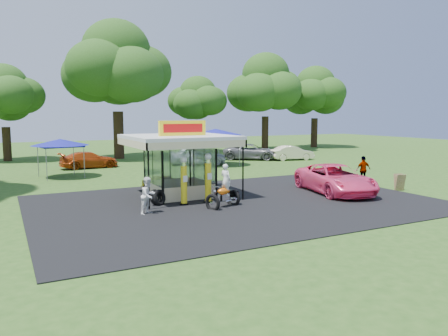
{
  "coord_description": "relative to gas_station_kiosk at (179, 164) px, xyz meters",
  "views": [
    {
      "loc": [
        -10.66,
        -17.19,
        4.53
      ],
      "look_at": [
        0.23,
        4.0,
        1.57
      ],
      "focal_mm": 35.0,
      "sensor_mm": 36.0,
      "label": 1
    }
  ],
  "objects": [
    {
      "name": "oak_far_d",
      "position": [
        12.14,
        24.96,
        3.77
      ],
      "size": [
        7.32,
        7.32,
        8.71
      ],
      "color": "black",
      "rests_on": "ground"
    },
    {
      "name": "spectator_west",
      "position": [
        -2.83,
        -3.32,
        -0.93
      ],
      "size": [
        1.05,
        0.99,
        1.7
      ],
      "primitive_type": "imported",
      "rotation": [
        0.0,
        0.0,
        0.57
      ],
      "color": "white",
      "rests_on": "ground"
    },
    {
      "name": "bg_car_d",
      "position": [
        13.56,
        15.08,
        -1.01
      ],
      "size": [
        6.04,
        5.38,
        1.55
      ],
      "primitive_type": "imported",
      "rotation": [
        0.0,
        0.0,
        0.94
      ],
      "color": "slate",
      "rests_on": "ground"
    },
    {
      "name": "gas_pump_left",
      "position": [
        -0.65,
        -2.25,
        -0.61
      ],
      "size": [
        0.46,
        0.46,
        2.45
      ],
      "color": "black",
      "rests_on": "ground"
    },
    {
      "name": "tent_west",
      "position": [
        -4.88,
        10.75,
        0.72
      ],
      "size": [
        3.95,
        3.95,
        2.76
      ],
      "rotation": [
        0.0,
        0.0,
        0.13
      ],
      "color": "gray",
      "rests_on": "ground"
    },
    {
      "name": "oak_far_b",
      "position": [
        -8.1,
        24.83,
        4.01
      ],
      "size": [
        7.6,
        7.6,
        9.07
      ],
      "color": "black",
      "rests_on": "ground"
    },
    {
      "name": "oak_far_c",
      "position": [
        2.08,
        22.16,
        6.79
      ],
      "size": [
        11.46,
        11.46,
        13.51
      ],
      "color": "black",
      "rests_on": "ground"
    },
    {
      "name": "gas_pump_right",
      "position": [
        0.65,
        -2.3,
        -0.56
      ],
      "size": [
        0.48,
        0.48,
        2.55
      ],
      "color": "black",
      "rests_on": "ground"
    },
    {
      "name": "bg_car_e",
      "position": [
        16.88,
        12.86,
        -1.08
      ],
      "size": [
        4.47,
        2.17,
        1.41
      ],
      "primitive_type": "imported",
      "rotation": [
        0.0,
        0.0,
        1.41
      ],
      "color": "beige",
      "rests_on": "ground"
    },
    {
      "name": "tent_east",
      "position": [
        8.22,
        12.31,
        1.14
      ],
      "size": [
        4.62,
        4.62,
        3.23
      ],
      "rotation": [
        0.0,
        0.0,
        0.19
      ],
      "color": "gray",
      "rests_on": "ground"
    },
    {
      "name": "spare_tires",
      "position": [
        -1.87,
        -1.74,
        -1.37
      ],
      "size": [
        1.05,
        0.94,
        0.85
      ],
      "rotation": [
        0.0,
        0.0,
        0.53
      ],
      "color": "black",
      "rests_on": "ground"
    },
    {
      "name": "pink_sedan",
      "position": [
        8.3,
        -3.12,
        -0.96
      ],
      "size": [
        3.93,
        6.39,
        1.65
      ],
      "primitive_type": "imported",
      "rotation": [
        0.0,
        0.0,
        -0.21
      ],
      "color": "#FF457D",
      "rests_on": "ground"
    },
    {
      "name": "oak_far_e",
      "position": [
        20.84,
        24.01,
        5.7
      ],
      "size": [
        9.85,
        9.85,
        11.73
      ],
      "color": "black",
      "rests_on": "ground"
    },
    {
      "name": "asphalt_apron",
      "position": [
        2.0,
        -2.99,
        -1.76
      ],
      "size": [
        20.0,
        14.0,
        0.04
      ],
      "primitive_type": "cube",
      "color": "black",
      "rests_on": "ground"
    },
    {
      "name": "spectator_east_b",
      "position": [
        12.5,
        -1.08,
        -0.89
      ],
      "size": [
        1.1,
        0.61,
        1.78
      ],
      "primitive_type": "imported",
      "rotation": [
        0.0,
        0.0,
        2.97
      ],
      "color": "gray",
      "rests_on": "ground"
    },
    {
      "name": "ground",
      "position": [
        2.0,
        -4.99,
        -1.78
      ],
      "size": [
        120.0,
        120.0,
        0.0
      ],
      "primitive_type": "plane",
      "color": "#284D18",
      "rests_on": "ground"
    },
    {
      "name": "oak_far_f",
      "position": [
        29.67,
        25.37,
        5.1
      ],
      "size": [
        8.9,
        8.9,
        10.72
      ],
      "color": "black",
      "rests_on": "ground"
    },
    {
      "name": "motorcycle",
      "position": [
        0.95,
        -3.58,
        -0.93
      ],
      "size": [
        1.94,
        1.48,
        2.2
      ],
      "rotation": [
        0.0,
        0.0,
        0.41
      ],
      "color": "black",
      "rests_on": "ground"
    },
    {
      "name": "gas_station_kiosk",
      "position": [
        0.0,
        0.0,
        0.0
      ],
      "size": [
        5.4,
        5.4,
        4.18
      ],
      "color": "white",
      "rests_on": "ground"
    },
    {
      "name": "kiosk_car",
      "position": [
        -0.0,
        2.21,
        -1.3
      ],
      "size": [
        2.82,
        1.13,
        0.96
      ],
      "primitive_type": "imported",
      "rotation": [
        0.0,
        0.0,
        1.57
      ],
      "color": "yellow",
      "rests_on": "ground"
    },
    {
      "name": "bg_car_b",
      "position": [
        -2.11,
        15.36,
        -1.09
      ],
      "size": [
        4.91,
        2.35,
        1.38
      ],
      "primitive_type": "imported",
      "rotation": [
        0.0,
        0.0,
        1.66
      ],
      "color": "#AE3B0D",
      "rests_on": "ground"
    },
    {
      "name": "a_frame_sign",
      "position": [
        12.32,
        -4.19,
        -1.28
      ],
      "size": [
        0.6,
        0.66,
        0.98
      ],
      "rotation": [
        0.0,
        0.0,
        -0.35
      ],
      "color": "#593819",
      "rests_on": "ground"
    },
    {
      "name": "bg_car_c",
      "position": [
        7.02,
        13.41,
        -0.93
      ],
      "size": [
        5.4,
        3.6,
        1.71
      ],
      "primitive_type": "imported",
      "rotation": [
        0.0,
        0.0,
        1.22
      ],
      "color": "silver",
      "rests_on": "ground"
    }
  ]
}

